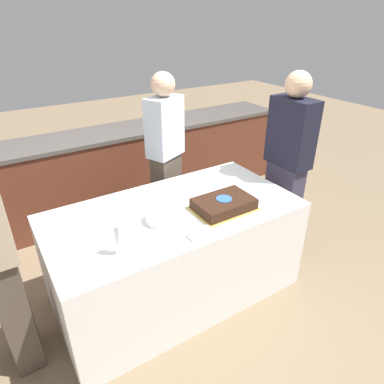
{
  "coord_description": "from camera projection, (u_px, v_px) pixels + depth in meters",
  "views": [
    {
      "loc": [
        -1.03,
        -1.87,
        2.05
      ],
      "look_at": [
        0.16,
        0.0,
        0.87
      ],
      "focal_mm": 32.0,
      "sensor_mm": 36.0,
      "label": 1
    }
  ],
  "objects": [
    {
      "name": "side_plate_near_cake",
      "position": [
        198.0,
        192.0,
        2.72
      ],
      "size": [
        0.2,
        0.2,
        0.0
      ],
      "color": "white",
      "rests_on": "dining_table"
    },
    {
      "name": "cake",
      "position": [
        224.0,
        204.0,
        2.48
      ],
      "size": [
        0.46,
        0.32,
        0.09
      ],
      "color": "gold",
      "rests_on": "dining_table"
    },
    {
      "name": "utensil_pile",
      "position": [
        200.0,
        233.0,
        2.2
      ],
      "size": [
        0.17,
        0.1,
        0.02
      ],
      "color": "white",
      "rests_on": "dining_table"
    },
    {
      "name": "back_counter",
      "position": [
        105.0,
        173.0,
        3.79
      ],
      "size": [
        4.4,
        0.58,
        0.92
      ],
      "color": "#5B2D1E",
      "rests_on": "ground_plane"
    },
    {
      "name": "person_cutting_cake",
      "position": [
        166.0,
        159.0,
        3.11
      ],
      "size": [
        0.38,
        0.32,
        1.62
      ],
      "rotation": [
        0.0,
        0.0,
        -2.72
      ],
      "color": "#4C4238",
      "rests_on": "ground_plane"
    },
    {
      "name": "wine_glass",
      "position": [
        119.0,
        235.0,
        1.97
      ],
      "size": [
        0.07,
        0.07,
        0.21
      ],
      "color": "white",
      "rests_on": "dining_table"
    },
    {
      "name": "dining_table",
      "position": [
        175.0,
        252.0,
        2.67
      ],
      "size": [
        1.84,
        0.95,
        0.77
      ],
      "color": "silver",
      "rests_on": "ground_plane"
    },
    {
      "name": "ground_plane",
      "position": [
        176.0,
        289.0,
        2.85
      ],
      "size": [
        14.0,
        14.0,
        0.0
      ],
      "primitive_type": "plane",
      "color": "#7A664C"
    },
    {
      "name": "person_seated_right",
      "position": [
        287.0,
        165.0,
        2.98
      ],
      "size": [
        0.21,
        0.39,
        1.65
      ],
      "rotation": [
        0.0,
        0.0,
        -1.57
      ],
      "color": "#383347",
      "rests_on": "ground_plane"
    },
    {
      "name": "plate_stack",
      "position": [
        162.0,
        217.0,
        2.34
      ],
      "size": [
        0.23,
        0.23,
        0.06
      ],
      "color": "white",
      "rests_on": "dining_table"
    }
  ]
}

